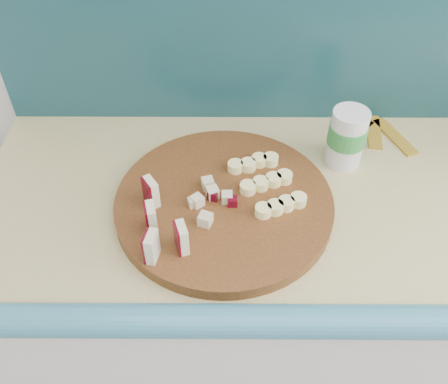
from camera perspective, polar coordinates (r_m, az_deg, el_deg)
kitchen_counter at (r=1.53m, az=22.57°, el=-12.42°), size 2.20×0.63×0.91m
cutting_board at (r=1.03m, az=0.00°, el=-1.34°), size 0.58×0.58×0.03m
apple_wedges at (r=0.94m, az=-7.53°, el=-3.52°), size 0.10×0.18×0.06m
apple_chunks at (r=1.00m, az=-1.42°, el=-0.81°), size 0.07×0.07×0.02m
banana_slices at (r=1.04m, az=4.93°, el=1.03°), size 0.16×0.19×0.02m
canister at (r=1.13m, az=13.86°, el=6.13°), size 0.08×0.08×0.14m
banana_peel at (r=1.27m, az=16.74°, el=6.43°), size 0.20×0.17×0.01m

